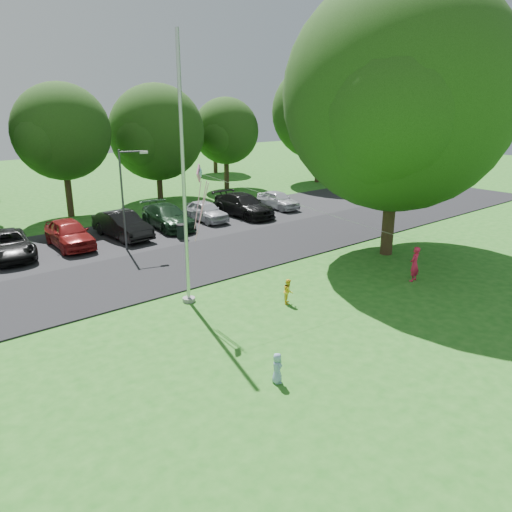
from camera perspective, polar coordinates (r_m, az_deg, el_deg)
ground at (r=18.70m, az=9.99°, el=-7.03°), size 120.00×120.00×0.00m
park_road at (r=24.99m, az=-5.82°, el=-0.38°), size 60.00×6.00×0.06m
parking_strip at (r=30.40m, az=-12.73°, el=2.54°), size 42.00×7.00×0.06m
flagpole at (r=18.86m, az=-8.19°, el=6.60°), size 0.50×0.50×10.00m
street_lamp at (r=26.59m, az=-14.62°, el=7.20°), size 1.44×0.57×5.27m
trash_can at (r=28.69m, az=-8.52°, el=2.75°), size 0.56×0.56×0.88m
big_tree at (r=25.49m, az=16.01°, el=16.55°), size 11.54×10.99×13.34m
tree_row at (r=38.07m, az=-17.39°, el=13.83°), size 64.35×11.94×10.88m
horizon_trees at (r=48.01m, az=-19.08°, el=12.61°), size 77.46×7.20×7.02m
parked_cars at (r=30.18m, az=-12.79°, el=3.85°), size 22.84×5.49×1.49m
woman at (r=22.87m, az=17.66°, el=-0.88°), size 0.63×0.47×1.57m
child_yellow at (r=19.59m, az=3.71°, el=-4.03°), size 0.61×0.61×1.00m
child_blue at (r=14.40m, az=2.43°, el=-12.68°), size 0.45×0.53×0.91m
kite at (r=17.89m, az=-5.57°, el=7.87°), size 9.17×3.52×3.76m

